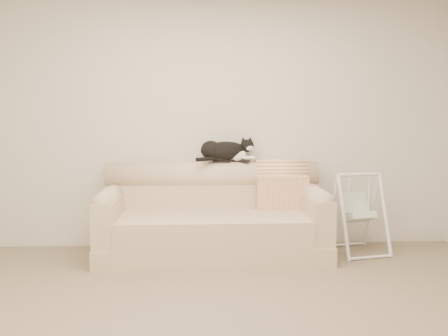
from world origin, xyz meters
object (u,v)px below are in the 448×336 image
at_px(remote_a, 222,161).
at_px(tuxedo_cat, 226,151).
at_px(remote_b, 242,161).
at_px(sofa, 213,219).
at_px(baby_swing, 358,213).

height_order(remote_a, tuxedo_cat, tuxedo_cat).
bearing_deg(remote_b, remote_a, 177.53).
bearing_deg(tuxedo_cat, sofa, -120.41).
distance_m(sofa, baby_swing, 1.45).
relative_size(remote_b, baby_swing, 0.20).
xyz_separation_m(sofa, tuxedo_cat, (0.14, 0.23, 0.67)).
relative_size(sofa, remote_b, 13.45).
distance_m(remote_b, tuxedo_cat, 0.20).
height_order(remote_b, baby_swing, remote_b).
distance_m(sofa, remote_b, 0.67).
bearing_deg(tuxedo_cat, remote_a, 173.75).
distance_m(remote_a, tuxedo_cat, 0.11).
distance_m(remote_b, baby_swing, 1.27).
bearing_deg(sofa, baby_swing, -0.34).
distance_m(remote_a, remote_b, 0.21).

